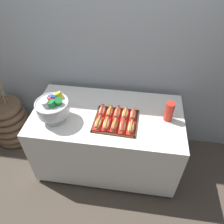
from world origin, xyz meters
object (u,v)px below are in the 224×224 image
Objects in this scene: hot_dog_3 at (123,126)px; hot_dog_4 at (131,127)px; hot_dog_9 at (133,115)px; hot_dog_6 at (110,112)px; serving_tray at (116,121)px; hot_dog_0 at (98,123)px; hot_dog_5 at (102,111)px; cup_stack at (169,112)px; hot_dog_2 at (114,125)px; hot_dog_1 at (106,124)px; floor_vase at (11,122)px; hot_dog_7 at (117,113)px; hot_dog_8 at (125,114)px; buffet_table at (108,138)px; punch_bowl at (53,107)px.

hot_dog_3 is 1.00× the size of hot_dog_4.
hot_dog_9 is at bearing 63.47° from hot_dog_3.
hot_dog_3 reaches higher than hot_dog_6.
hot_dog_4 is (0.15, -0.09, 0.03)m from serving_tray.
hot_dog_0 is 0.34m from hot_dog_9.
hot_dog_5 is (0.01, 0.16, 0.00)m from hot_dog_0.
hot_dog_5 is 0.99× the size of hot_dog_9.
serving_tray is at bearing -168.42° from cup_stack.
hot_dog_0 is at bearing -164.50° from cup_stack.
hot_dog_2 is 0.15m from hot_dog_4.
hot_dog_1 is at bearing -2.08° from hot_dog_0.
cup_stack reaches higher than hot_dog_5.
hot_dog_3 is 0.22m from hot_dog_6.
cup_stack is at bearing 3.71° from hot_dog_9.
floor_vase is 1.60m from hot_dog_9.
hot_dog_6 is 0.23m from hot_dog_9.
hot_dog_6 is (0.07, -0.00, -0.00)m from hot_dog_5.
hot_dog_7 is (-0.07, 0.17, -0.00)m from hot_dog_3.
hot_dog_6 is (-0.22, 0.17, -0.00)m from hot_dog_4.
hot_dog_9 is (0.22, -0.01, 0.00)m from hot_dog_6.
hot_dog_3 is (0.07, -0.09, 0.03)m from serving_tray.
hot_dog_7 is at bearing -2.08° from hot_dog_5.
hot_dog_9 is (0.07, -0.00, 0.00)m from hot_dog_8.
hot_dog_5 is 0.80× the size of cup_stack.
hot_dog_8 is at bearing 177.92° from hot_dog_9.
cup_stack is (1.83, -0.18, 0.58)m from floor_vase.
hot_dog_6 is 1.03× the size of hot_dog_8.
hot_dog_9 is at bearing -176.29° from cup_stack.
hot_dog_6 is (-0.07, 0.09, 0.03)m from serving_tray.
hot_dog_0 is at bearing -116.53° from hot_dog_6.
cup_stack is (0.55, 0.01, 0.06)m from hot_dog_6.
punch_bowl reaches higher than buffet_table.
hot_dog_7 is at bearing 63.47° from hot_dog_1.
hot_dog_6 is at bearing 177.92° from hot_dog_7.
hot_dog_2 is at bearing -159.45° from cup_stack.
hot_dog_9 reaches higher than hot_dog_0.
hot_dog_2 is (-0.00, -0.08, 0.03)m from serving_tray.
punch_bowl is at bearing -22.75° from floor_vase.
punch_bowl is at bearing -167.02° from hot_dog_7.
hot_dog_2 is at bearing -2.08° from hot_dog_0.
hot_dog_9 is (0.23, 0.16, 0.00)m from hot_dog_1.
hot_dog_4 is at bearing -13.76° from floor_vase.
hot_dog_7 is (-0.14, 0.17, 0.00)m from hot_dog_4.
hot_dog_6 is at bearing 177.92° from hot_dog_8.
hot_dog_8 is 0.54× the size of punch_bowl.
hot_dog_8 reaches higher than serving_tray.
hot_dog_1 is 0.93× the size of hot_dog_3.
floor_vase is 1.42m from hot_dog_1.
hot_dog_7 is (0.00, 0.08, 0.03)m from serving_tray.
hot_dog_4 is at bearing -30.89° from serving_tray.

